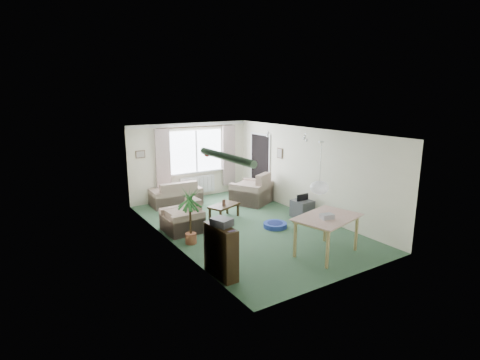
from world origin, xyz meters
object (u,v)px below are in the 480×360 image
armchair_left (182,216)px  dining_table (326,236)px  bookshelf (221,251)px  pet_bed (275,225)px  sofa (176,193)px  coffee_table (224,211)px  tv_cube (302,209)px  houseplant (190,216)px  armchair_corner (251,188)px

armchair_left → dining_table: dining_table is taller
bookshelf → pet_bed: (2.41, 1.51, -0.43)m
armchair_left → dining_table: (2.00, -2.83, 0.00)m
sofa → coffee_table: sofa is taller
coffee_table → tv_cube: bearing=-29.2°
coffee_table → bookshelf: 3.29m
dining_table → sofa: bearing=103.9°
tv_cube → pet_bed: size_ratio=0.87×
houseplant → pet_bed: 2.31m
sofa → tv_cube: sofa is taller
armchair_left → pet_bed: 2.33m
armchair_left → sofa: bearing=159.8°
tv_cube → pet_bed: bearing=-169.3°
armchair_corner → coffee_table: size_ratio=1.26×
bookshelf → houseplant: 1.72m
sofa → pet_bed: sofa is taller
bookshelf → houseplant: size_ratio=0.76×
sofa → bookshelf: bookshelf is taller
armchair_corner → houseplant: bearing=5.3°
houseplant → tv_cube: houseplant is taller
armchair_left → tv_cube: armchair_left is taller
armchair_left → tv_cube: 3.29m
houseplant → armchair_corner: bearing=33.3°
houseplant → dining_table: 2.96m
armchair_corner → tv_cube: bearing=74.2°
sofa → armchair_left: size_ratio=1.67×
dining_table → tv_cube: bearing=60.2°
bookshelf → pet_bed: bearing=29.3°
armchair_left → houseplant: houseplant is taller
coffee_table → bookshelf: bookshelf is taller
houseplant → dining_table: size_ratio=1.00×
armchair_corner → pet_bed: size_ratio=1.81×
dining_table → pet_bed: size_ratio=2.17×
armchair_corner → armchair_left: size_ratio=1.20×
bookshelf → coffee_table: bearing=56.3°
armchair_left → houseplant: bearing=-11.5°
armchair_left → coffee_table: 1.39m
dining_table → pet_bed: 1.85m
bookshelf → dining_table: bookshelf is taller
bookshelf → tv_cube: (3.54, 1.77, -0.25)m
armchair_corner → tv_cube: (0.40, -1.87, -0.24)m
houseplant → tv_cube: 3.37m
houseplant → dining_table: bearing=-43.2°
armchair_left → houseplant: size_ratio=0.69×
coffee_table → tv_cube: (1.85, -1.04, 0.04)m
pet_bed → armchair_corner: bearing=71.2°
sofa → bookshelf: (-1.10, -4.70, 0.12)m
coffee_table → pet_bed: bearing=-60.8°
armchair_corner → coffee_table: 1.70m
houseplant → pet_bed: (2.22, -0.20, -0.58)m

